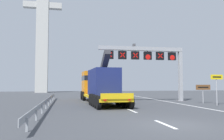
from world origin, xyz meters
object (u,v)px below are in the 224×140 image
at_px(overhead_lane_gantry, 151,58).
at_px(bridge_pylon_distant, 43,21).
at_px(heavy_haul_truck_yellow, 99,84).
at_px(exit_sign_yellow, 217,83).
at_px(tourist_info_sign_brown, 203,89).

xyz_separation_m(overhead_lane_gantry, bridge_pylon_distant, (-15.45, 32.30, 12.28)).
bearing_deg(heavy_haul_truck_yellow, bridge_pylon_distant, 106.55).
distance_m(heavy_haul_truck_yellow, bridge_pylon_distant, 36.46).
height_order(overhead_lane_gantry, heavy_haul_truck_yellow, overhead_lane_gantry).
height_order(exit_sign_yellow, tourist_info_sign_brown, exit_sign_yellow).
distance_m(exit_sign_yellow, bridge_pylon_distant, 45.28).
height_order(heavy_haul_truck_yellow, tourist_info_sign_brown, heavy_haul_truck_yellow).
xyz_separation_m(overhead_lane_gantry, exit_sign_yellow, (4.54, -5.39, -2.92)).
bearing_deg(exit_sign_yellow, overhead_lane_gantry, 130.12).
height_order(overhead_lane_gantry, bridge_pylon_distant, bridge_pylon_distant).
bearing_deg(overhead_lane_gantry, tourist_info_sign_brown, -31.34).
relative_size(overhead_lane_gantry, tourist_info_sign_brown, 5.20).
relative_size(tourist_info_sign_brown, bridge_pylon_distant, 0.06).
bearing_deg(bridge_pylon_distant, exit_sign_yellow, -62.06).
distance_m(overhead_lane_gantry, exit_sign_yellow, 7.63).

